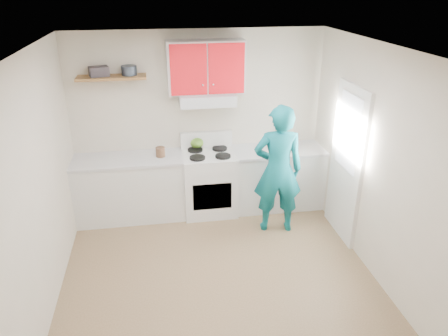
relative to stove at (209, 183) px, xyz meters
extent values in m
plane|color=brown|center=(-0.10, -1.57, -0.46)|extent=(3.80, 3.80, 0.00)
cube|color=white|center=(-0.10, -1.57, 2.14)|extent=(3.60, 3.80, 0.04)
cube|color=beige|center=(-0.10, 0.32, 0.84)|extent=(3.60, 0.04, 2.60)
cube|color=beige|center=(-0.10, -3.47, 0.84)|extent=(3.60, 0.04, 2.60)
cube|color=beige|center=(-1.90, -1.57, 0.84)|extent=(0.04, 3.80, 2.60)
cube|color=beige|center=(1.70, -1.57, 0.84)|extent=(0.04, 3.80, 2.60)
cube|color=white|center=(1.68, -0.88, 0.56)|extent=(0.05, 0.85, 2.05)
cube|color=white|center=(1.65, -0.88, 0.99)|extent=(0.01, 0.55, 0.95)
cube|color=silver|center=(-1.14, 0.02, -0.01)|extent=(1.52, 0.60, 0.90)
cube|color=silver|center=(1.04, 0.02, -0.01)|extent=(1.32, 0.60, 0.90)
cube|color=white|center=(0.00, 0.00, 0.00)|extent=(0.76, 0.65, 0.92)
cube|color=silver|center=(0.00, 0.10, 1.24)|extent=(0.76, 0.44, 0.15)
cube|color=red|center=(0.00, 0.16, 1.66)|extent=(1.02, 0.33, 0.70)
cube|color=brown|center=(-1.25, 0.18, 1.56)|extent=(0.90, 0.30, 0.04)
cube|color=#373036|center=(-1.40, 0.18, 1.64)|extent=(0.28, 0.24, 0.13)
cylinder|color=#333D4C|center=(-1.02, 0.20, 1.64)|extent=(0.24, 0.24, 0.12)
ellipsoid|color=#4C7921|center=(-0.14, 0.25, 0.54)|extent=(0.24, 0.24, 0.17)
cylinder|color=#513623|center=(-0.68, 0.01, 0.52)|extent=(0.14, 0.14, 0.16)
cube|color=olive|center=(0.86, -0.04, 0.45)|extent=(0.37, 0.30, 0.02)
cube|color=red|center=(1.42, 0.04, 0.44)|extent=(0.35, 0.31, 0.01)
imported|color=#0D6E79|center=(0.84, -0.64, 0.43)|extent=(0.70, 0.51, 1.79)
camera|label=1|loc=(-0.69, -5.53, 2.74)|focal=33.83mm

